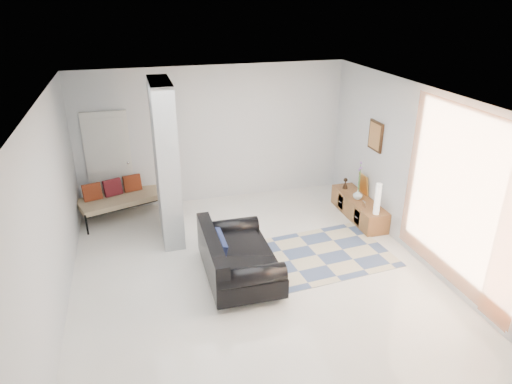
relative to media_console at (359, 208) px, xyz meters
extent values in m
plane|color=beige|center=(-2.52, -1.32, -0.21)|extent=(6.00, 6.00, 0.00)
plane|color=white|center=(-2.52, -1.32, 2.59)|extent=(6.00, 6.00, 0.00)
plane|color=silver|center=(-2.52, 1.68, 1.19)|extent=(6.00, 0.00, 6.00)
plane|color=silver|center=(-2.52, -4.32, 1.19)|extent=(6.00, 0.00, 6.00)
plane|color=silver|center=(-5.27, -1.32, 1.19)|extent=(0.00, 6.00, 6.00)
plane|color=silver|center=(0.23, -1.32, 1.19)|extent=(0.00, 6.00, 6.00)
cube|color=#ABB1B3|center=(-3.62, 0.28, 1.19)|extent=(0.35, 1.20, 2.80)
cube|color=silver|center=(-4.62, 1.64, 0.81)|extent=(0.85, 0.06, 2.04)
plane|color=orange|center=(0.15, -2.47, 1.24)|extent=(0.00, 2.55, 2.55)
cube|color=#371F0F|center=(0.20, 0.00, 1.44)|extent=(0.04, 0.45, 0.55)
cube|color=brown|center=(0.00, 0.00, -0.01)|extent=(0.45, 1.59, 0.40)
cube|color=#371F0F|center=(-0.22, -0.36, -0.01)|extent=(0.02, 0.21, 0.28)
cube|color=#371F0F|center=(-0.22, 0.35, -0.01)|extent=(0.02, 0.21, 0.28)
cube|color=#F2AA47|center=(0.18, 0.22, 0.39)|extent=(0.09, 0.32, 0.40)
cube|color=silver|center=(-0.10, -0.36, 0.25)|extent=(0.04, 0.10, 0.12)
cylinder|color=silver|center=(-3.17, -2.10, -0.16)|extent=(0.05, 0.05, 0.10)
cylinder|color=silver|center=(-3.15, -0.62, -0.16)|extent=(0.05, 0.05, 0.10)
cylinder|color=silver|center=(-2.33, -2.10, -0.16)|extent=(0.05, 0.05, 0.10)
cylinder|color=silver|center=(-2.32, -0.62, -0.16)|extent=(0.05, 0.05, 0.10)
cube|color=black|center=(-2.74, -1.36, 0.04)|extent=(1.04, 1.73, 0.30)
cube|color=black|center=(-3.16, -1.36, 0.37)|extent=(0.21, 1.72, 0.36)
cylinder|color=black|center=(-2.75, -2.10, 0.27)|extent=(0.98, 0.29, 0.28)
cylinder|color=black|center=(-2.74, -0.62, 0.27)|extent=(0.98, 0.29, 0.28)
cube|color=black|center=(-3.04, -1.36, 0.39)|extent=(0.15, 0.63, 0.31)
cylinder|color=black|center=(-5.11, 0.69, -0.01)|extent=(0.04, 0.04, 0.40)
cylinder|color=black|center=(-3.52, 1.22, -0.01)|extent=(0.04, 0.04, 0.40)
cylinder|color=black|center=(-5.32, 1.35, -0.01)|extent=(0.04, 0.04, 0.40)
cylinder|color=black|center=(-3.74, 1.88, -0.01)|extent=(0.04, 0.04, 0.40)
cube|color=#C9B993|center=(-4.42, 1.28, 0.17)|extent=(1.83, 1.21, 0.12)
cube|color=maroon|center=(-4.98, 1.26, 0.39)|extent=(0.37, 0.26, 0.33)
cube|color=maroon|center=(-4.61, 1.38, 0.39)|extent=(0.37, 0.26, 0.33)
cube|color=maroon|center=(-4.23, 1.50, 0.39)|extent=(0.37, 0.26, 0.33)
cube|color=#C4B896|center=(-1.34, -1.12, -0.20)|extent=(2.56, 1.82, 0.01)
cylinder|color=white|center=(-0.02, -0.67, 0.49)|extent=(0.11, 0.11, 0.58)
imported|color=silver|center=(-0.05, 0.00, 0.29)|extent=(0.21, 0.21, 0.19)
camera|label=1|loc=(-4.11, -7.22, 3.89)|focal=32.00mm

